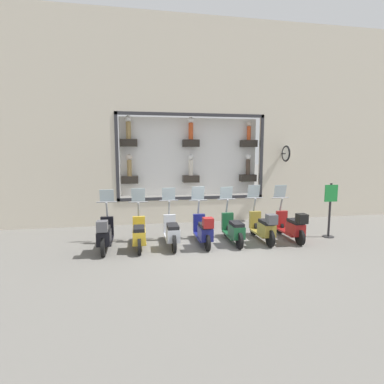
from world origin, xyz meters
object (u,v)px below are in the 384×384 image
object	(u,v)px
scooter_red_0	(292,226)
shop_sign_post	(330,208)
scooter_green_2	(234,229)
scooter_yellow_5	(139,234)
scooter_silver_4	(172,232)
scooter_navy_3	(204,230)
scooter_olive_1	(264,227)
scooter_black_6	(105,234)

from	to	relation	value
scooter_red_0	shop_sign_post	bearing A→B (deg)	-84.21
scooter_green_2	scooter_yellow_5	size ratio (longest dim) A/B	1.00
scooter_red_0	scooter_yellow_5	world-z (taller)	scooter_red_0
scooter_silver_4	scooter_green_2	bearing A→B (deg)	-90.06
scooter_navy_3	shop_sign_post	bearing A→B (deg)	-88.07
scooter_red_0	scooter_navy_3	bearing A→B (deg)	90.02
scooter_silver_4	shop_sign_post	distance (m)	5.22
scooter_olive_1	scooter_navy_3	world-z (taller)	scooter_olive_1
scooter_olive_1	scooter_green_2	distance (m)	0.95
scooter_olive_1	scooter_navy_3	bearing A→B (deg)	90.22
scooter_silver_4	scooter_yellow_5	bearing A→B (deg)	90.22
scooter_black_6	scooter_green_2	bearing A→B (deg)	-89.13
scooter_olive_1	shop_sign_post	world-z (taller)	shop_sign_post
scooter_red_0	scooter_black_6	distance (m)	5.69
scooter_yellow_5	scooter_green_2	bearing A→B (deg)	-89.97
shop_sign_post	scooter_red_0	bearing A→B (deg)	95.79
scooter_green_2	scooter_silver_4	world-z (taller)	scooter_silver_4
scooter_red_0	scooter_yellow_5	xyz separation A→B (m)	(0.06, 4.74, -0.05)
scooter_red_0	shop_sign_post	world-z (taller)	shop_sign_post
scooter_yellow_5	scooter_black_6	xyz separation A→B (m)	(-0.06, 0.95, 0.06)
scooter_red_0	scooter_silver_4	distance (m)	3.79
scooter_yellow_5	scooter_black_6	distance (m)	0.95
scooter_yellow_5	scooter_olive_1	bearing A→B (deg)	-90.84
scooter_red_0	shop_sign_post	distance (m)	1.49
scooter_red_0	scooter_navy_3	xyz separation A→B (m)	(-0.00, 2.85, -0.00)
scooter_yellow_5	scooter_black_6	world-z (taller)	scooter_yellow_5
scooter_navy_3	scooter_black_6	bearing A→B (deg)	89.86
scooter_green_2	scooter_yellow_5	xyz separation A→B (m)	(-0.00, 2.85, -0.01)
scooter_navy_3	scooter_green_2	bearing A→B (deg)	-86.11
scooter_silver_4	shop_sign_post	bearing A→B (deg)	-89.16
scooter_red_0	scooter_navy_3	world-z (taller)	scooter_navy_3
scooter_green_2	scooter_red_0	bearing A→B (deg)	-91.92
scooter_olive_1	scooter_yellow_5	distance (m)	3.79
scooter_navy_3	scooter_silver_4	bearing A→B (deg)	85.99
scooter_navy_3	scooter_black_6	xyz separation A→B (m)	(0.01, 2.85, 0.01)
scooter_silver_4	scooter_black_6	distance (m)	1.90
scooter_green_2	scooter_yellow_5	world-z (taller)	scooter_yellow_5
scooter_navy_3	scooter_black_6	distance (m)	2.85
scooter_green_2	scooter_navy_3	size ratio (longest dim) A/B	1.00
scooter_green_2	shop_sign_post	world-z (taller)	shop_sign_post
scooter_black_6	scooter_navy_3	bearing A→B (deg)	-90.14
scooter_olive_1	scooter_silver_4	distance (m)	2.85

